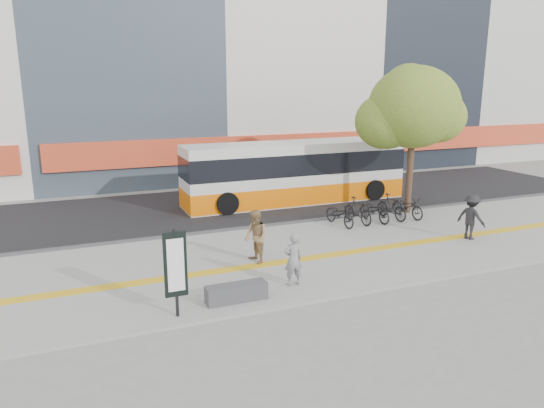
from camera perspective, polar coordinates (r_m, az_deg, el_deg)
name	(u,v)px	position (r m, az deg, el deg)	size (l,w,h in m)	color
ground	(306,274)	(15.31, 3.89, -7.86)	(120.00, 120.00, 0.00)	slate
sidewalk	(286,257)	(16.57, 1.59, -5.99)	(40.00, 7.00, 0.08)	slate
tactile_strip	(292,260)	(16.12, 2.32, -6.39)	(40.00, 0.45, 0.01)	gold
street	(220,206)	(23.34, -5.89, -0.28)	(40.00, 8.00, 0.06)	black
curb	(250,228)	(19.65, -2.55, -2.75)	(40.00, 0.25, 0.14)	#37383A
bench	(236,292)	(13.25, -4.04, -9.94)	(1.60, 0.45, 0.45)	#37383A
signboard	(175,266)	(12.21, -10.86, -6.88)	(0.55, 0.10, 2.20)	black
street_tree	(411,109)	(22.22, 15.49, 10.32)	(4.40, 3.80, 6.31)	#312016
bus	(295,174)	(23.84, 2.65, 3.41)	(10.64, 2.52, 2.83)	beige
bicycle_row	(375,210)	(20.89, 11.54, -0.62)	(4.06, 1.84, 1.04)	black
seated_woman	(293,259)	(14.03, 2.42, -6.25)	(0.55, 0.36, 1.50)	black
pedestrian_tan	(256,237)	(15.69, -1.84, -3.72)	(0.82, 0.64, 1.68)	olive
pedestrian_dark	(471,217)	(19.44, 21.58, -1.36)	(1.05, 0.61, 1.63)	black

